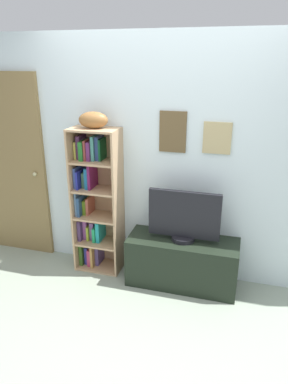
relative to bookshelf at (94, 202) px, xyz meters
name	(u,v)px	position (x,y,z in m)	size (l,w,h in m)	color
ground	(132,344)	(0.71, -0.98, -0.75)	(5.20, 5.20, 0.04)	gray
back_wall	(166,162)	(0.71, 0.15, 0.45)	(4.80, 0.08, 2.36)	silver
bookshelf	(94,202)	(0.00, 0.00, 0.00)	(0.48, 0.30, 1.50)	tan
football	(93,120)	(0.05, -0.03, 0.84)	(0.28, 0.16, 0.16)	brown
tv_stand	(182,262)	(0.95, -0.09, -0.49)	(1.06, 0.41, 0.48)	black
television	(184,217)	(0.95, -0.09, -0.01)	(0.68, 0.22, 0.50)	black
door	(11,167)	(-1.01, 0.09, 0.26)	(0.84, 0.09, 2.00)	olive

